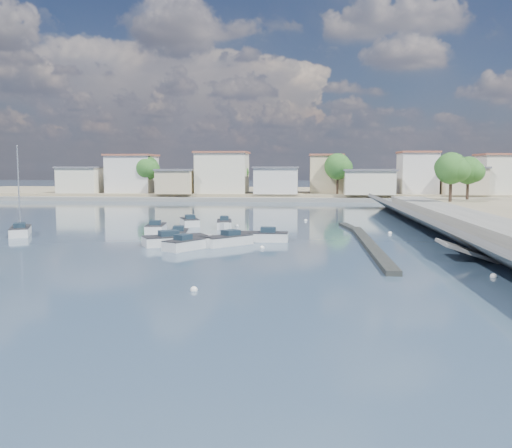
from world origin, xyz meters
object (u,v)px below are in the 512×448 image
(motorboat_d, at_px, (224,241))
(motorboat_f, at_px, (189,222))
(motorboat_b, at_px, (189,244))
(motorboat_e, at_px, (156,228))
(motorboat_g, at_px, (224,225))
(sailboat, at_px, (21,231))
(motorboat_h, at_px, (178,241))
(motorboat_a, at_px, (179,235))
(motorboat_c, at_px, (261,237))

(motorboat_d, bearing_deg, motorboat_f, 111.34)
(motorboat_b, bearing_deg, motorboat_e, 116.15)
(motorboat_g, bearing_deg, motorboat_b, -92.49)
(motorboat_b, height_order, sailboat, sailboat)
(motorboat_e, relative_size, motorboat_h, 0.85)
(motorboat_b, relative_size, motorboat_d, 0.94)
(motorboat_e, height_order, motorboat_g, same)
(motorboat_d, bearing_deg, motorboat_h, -179.71)
(motorboat_e, bearing_deg, motorboat_d, -48.01)
(motorboat_a, relative_size, motorboat_f, 0.94)
(motorboat_g, bearing_deg, motorboat_h, -98.67)
(motorboat_e, bearing_deg, motorboat_b, -63.85)
(motorboat_f, bearing_deg, motorboat_h, -81.88)
(motorboat_a, relative_size, motorboat_b, 1.05)
(motorboat_d, xyz_separation_m, motorboat_g, (-1.92, 13.72, 0.00))
(motorboat_b, distance_m, motorboat_d, 3.56)
(motorboat_b, relative_size, motorboat_h, 0.74)
(motorboat_e, distance_m, motorboat_f, 7.19)
(motorboat_a, distance_m, motorboat_c, 7.78)
(motorboat_d, height_order, motorboat_e, same)
(motorboat_a, height_order, motorboat_d, same)
(motorboat_c, relative_size, motorboat_d, 1.10)
(motorboat_a, bearing_deg, motorboat_b, -71.17)
(motorboat_c, distance_m, motorboat_g, 11.72)
(motorboat_f, distance_m, sailboat, 18.07)
(motorboat_e, bearing_deg, sailboat, -164.53)
(motorboat_h, bearing_deg, motorboat_e, 115.04)
(motorboat_c, bearing_deg, motorboat_a, 172.51)
(motorboat_b, bearing_deg, sailboat, 156.13)
(motorboat_h, bearing_deg, motorboat_a, 101.21)
(motorboat_f, xyz_separation_m, motorboat_g, (4.41, -2.46, 0.00))
(motorboat_h, bearing_deg, motorboat_g, 81.33)
(motorboat_f, distance_m, motorboat_h, 16.37)
(motorboat_f, bearing_deg, motorboat_b, -78.73)
(motorboat_h, bearing_deg, motorboat_b, -59.71)
(sailboat, bearing_deg, motorboat_g, 22.54)
(motorboat_b, bearing_deg, motorboat_h, 120.29)
(motorboat_f, distance_m, motorboat_g, 5.05)
(motorboat_a, distance_m, motorboat_f, 12.23)
(motorboat_c, bearing_deg, motorboat_d, -133.66)
(motorboat_g, bearing_deg, motorboat_f, 150.79)
(motorboat_d, height_order, motorboat_f, same)
(motorboat_b, distance_m, motorboat_e, 13.03)
(motorboat_d, bearing_deg, motorboat_g, 97.95)
(motorboat_a, relative_size, motorboat_g, 0.97)
(motorboat_b, height_order, motorboat_g, same)
(motorboat_b, relative_size, sailboat, 0.48)
(motorboat_b, distance_m, motorboat_c, 7.74)
(motorboat_g, bearing_deg, motorboat_e, -145.48)
(motorboat_f, bearing_deg, sailboat, -144.78)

